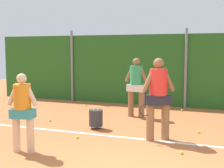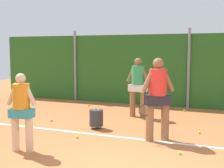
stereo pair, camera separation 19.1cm
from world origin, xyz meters
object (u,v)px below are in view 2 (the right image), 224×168
at_px(player_foreground_near, 22,108).
at_px(ball_hopper, 96,118).
at_px(tennis_ball_1, 89,105).
at_px(tennis_ball_6, 51,120).
at_px(tennis_ball_3, 199,132).
at_px(player_backcourt_far, 138,84).
at_px(tennis_ball_0, 184,111).
at_px(tennis_ball_2, 77,137).
at_px(player_midcourt, 158,95).
at_px(tennis_ball_4, 180,153).

xyz_separation_m(player_foreground_near, ball_hopper, (0.62, 2.24, -0.61)).
bearing_deg(tennis_ball_1, tennis_ball_6, -87.73).
height_order(ball_hopper, tennis_ball_3, ball_hopper).
bearing_deg(tennis_ball_6, player_backcourt_far, 35.43).
relative_size(tennis_ball_0, tennis_ball_2, 1.00).
bearing_deg(player_foreground_near, player_midcourt, 28.64).
relative_size(tennis_ball_3, tennis_ball_6, 1.00).
height_order(player_midcourt, player_backcourt_far, player_midcourt).
distance_m(tennis_ball_1, tennis_ball_6, 2.65).
bearing_deg(tennis_ball_6, tennis_ball_4, -21.22).
distance_m(tennis_ball_3, tennis_ball_4, 1.75).
xyz_separation_m(tennis_ball_1, tennis_ball_3, (4.24, -2.44, 0.00)).
xyz_separation_m(tennis_ball_0, tennis_ball_1, (-3.44, -0.26, 0.00)).
relative_size(ball_hopper, tennis_ball_2, 7.78).
relative_size(tennis_ball_3, tennis_ball_4, 1.00).
relative_size(tennis_ball_1, tennis_ball_2, 1.00).
relative_size(player_midcourt, tennis_ball_2, 28.49).
xyz_separation_m(player_backcourt_far, tennis_ball_4, (1.83, -3.05, -0.99)).
distance_m(ball_hopper, tennis_ball_4, 2.72).
bearing_deg(tennis_ball_6, player_foreground_near, -69.51).
height_order(player_backcourt_far, tennis_ball_0, player_backcourt_far).
bearing_deg(player_backcourt_far, tennis_ball_4, -51.45).
relative_size(player_backcourt_far, tennis_ball_3, 27.45).
bearing_deg(tennis_ball_0, tennis_ball_6, -138.94).
relative_size(ball_hopper, tennis_ball_4, 7.78).
bearing_deg(tennis_ball_4, player_backcourt_far, 120.93).
height_order(player_foreground_near, tennis_ball_1, player_foreground_near).
height_order(player_foreground_near, tennis_ball_4, player_foreground_near).
xyz_separation_m(player_backcourt_far, tennis_ball_6, (-2.13, -1.52, -0.99)).
xyz_separation_m(player_backcourt_far, tennis_ball_2, (-0.61, -2.79, -0.99)).
relative_size(player_midcourt, tennis_ball_3, 28.49).
xyz_separation_m(tennis_ball_2, tennis_ball_4, (2.44, -0.26, 0.00)).
xyz_separation_m(ball_hopper, tennis_ball_4, (2.40, -1.25, -0.26)).
bearing_deg(tennis_ball_4, player_foreground_near, -161.98).
distance_m(tennis_ball_1, tennis_ball_3, 4.89).
distance_m(player_foreground_near, player_midcourt, 2.96).
distance_m(ball_hopper, tennis_ball_2, 1.03).
relative_size(player_backcourt_far, tennis_ball_2, 27.45).
bearing_deg(player_backcourt_far, tennis_ball_2, -94.67).
xyz_separation_m(player_midcourt, player_backcourt_far, (-1.16, 2.24, -0.04)).
relative_size(player_backcourt_far, tennis_ball_1, 27.45).
bearing_deg(ball_hopper, tennis_ball_2, -92.24).
bearing_deg(player_backcourt_far, player_midcourt, -54.92).
xyz_separation_m(player_midcourt, tennis_ball_3, (0.84, 0.93, -1.02)).
bearing_deg(player_midcourt, player_backcourt_far, -94.94).
bearing_deg(tennis_ball_2, tennis_ball_3, 29.62).
height_order(tennis_ball_3, tennis_ball_6, same).
xyz_separation_m(player_backcourt_far, tennis_ball_1, (-2.24, 1.13, -0.99)).
height_order(player_foreground_near, tennis_ball_6, player_foreground_near).
distance_m(player_backcourt_far, tennis_ball_1, 2.69).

